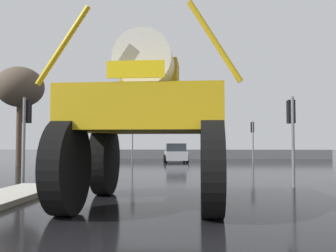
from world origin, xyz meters
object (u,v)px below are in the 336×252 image
object	(u,v)px
oversize_sprayer	(149,121)
sedan_ahead	(176,153)
traffic_signal_near_left	(26,121)
traffic_signal_near_right	(291,122)
traffic_signal_far_left	(133,126)
bare_tree_left	(20,88)
traffic_signal_far_right	(252,132)

from	to	relation	value
oversize_sprayer	sedan_ahead	world-z (taller)	oversize_sprayer
oversize_sprayer	traffic_signal_near_left	world-z (taller)	oversize_sprayer
traffic_signal_near_left	traffic_signal_near_right	bearing A→B (deg)	0.00
traffic_signal_near_right	traffic_signal_far_left	distance (m)	18.59
sedan_ahead	traffic_signal_near_right	xyz separation A→B (m)	(4.86, -16.79, 1.62)
traffic_signal_near_left	oversize_sprayer	bearing A→B (deg)	-38.13
sedan_ahead	traffic_signal_near_left	size ratio (longest dim) A/B	1.31
bare_tree_left	traffic_signal_far_right	bearing A→B (deg)	19.47
sedan_ahead	traffic_signal_near_right	distance (m)	17.56
traffic_signal_near_right	traffic_signal_far_left	world-z (taller)	traffic_signal_far_left
traffic_signal_near_right	traffic_signal_far_right	bearing A→B (deg)	85.17
traffic_signal_near_left	bare_tree_left	xyz separation A→B (m)	(-5.44, 10.70, 2.94)
traffic_signal_far_left	traffic_signal_far_right	size ratio (longest dim) A/B	1.23
traffic_signal_near_right	traffic_signal_far_left	bearing A→B (deg)	116.88
traffic_signal_far_left	traffic_signal_near_left	bearing A→B (deg)	-94.85
sedan_ahead	traffic_signal_near_left	bearing A→B (deg)	157.31
traffic_signal_near_left	traffic_signal_near_right	world-z (taller)	traffic_signal_near_left
traffic_signal_far_left	traffic_signal_far_right	bearing A→B (deg)	0.07
traffic_signal_near_left	traffic_signal_far_left	xyz separation A→B (m)	(1.40, 16.57, 0.63)
oversize_sprayer	traffic_signal_near_left	xyz separation A→B (m)	(-5.09, 4.00, 0.25)
oversize_sprayer	sedan_ahead	distance (m)	20.84
traffic_signal_near_left	traffic_signal_far_right	xyz separation A→B (m)	(11.20, 16.58, 0.07)
oversize_sprayer	traffic_signal_near_right	world-z (taller)	oversize_sprayer
oversize_sprayer	traffic_signal_far_right	size ratio (longest dim) A/B	1.61
sedan_ahead	bare_tree_left	xyz separation A→B (m)	(-10.39, -6.09, 4.60)
traffic_signal_near_left	bare_tree_left	world-z (taller)	bare_tree_left
traffic_signal_near_left	traffic_signal_near_right	xyz separation A→B (m)	(9.80, 0.00, -0.04)
traffic_signal_near_left	traffic_signal_near_right	distance (m)	9.80
traffic_signal_near_left	traffic_signal_far_right	distance (m)	20.01
traffic_signal_near_left	bare_tree_left	size ratio (longest dim) A/B	0.48
sedan_ahead	traffic_signal_near_left	xyz separation A→B (m)	(-4.94, -16.79, 1.66)
traffic_signal_far_right	oversize_sprayer	bearing A→B (deg)	-106.54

